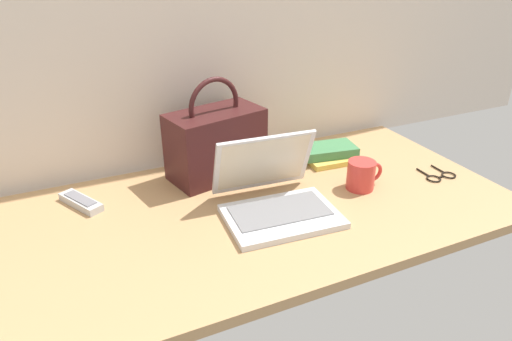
{
  "coord_description": "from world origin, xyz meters",
  "views": [
    {
      "loc": [
        -0.45,
        -1.06,
        0.73
      ],
      "look_at": [
        0.04,
        0.0,
        0.15
      ],
      "focal_mm": 32.57,
      "sensor_mm": 36.0,
      "label": 1
    }
  ],
  "objects_px": {
    "handbag": "(216,142)",
    "laptop": "(275,197)",
    "coffee_mug": "(362,175)",
    "book_stack": "(328,153)",
    "remote_control_near": "(81,202)",
    "eyeglasses": "(440,176)"
  },
  "relations": [
    {
      "from": "handbag",
      "to": "laptop",
      "type": "bearing_deg",
      "value": -76.11
    },
    {
      "from": "coffee_mug",
      "to": "book_stack",
      "type": "xyz_separation_m",
      "value": [
        0.02,
        0.23,
        -0.02
      ]
    },
    {
      "from": "coffee_mug",
      "to": "remote_control_near",
      "type": "height_order",
      "value": "coffee_mug"
    },
    {
      "from": "handbag",
      "to": "eyeglasses",
      "type": "bearing_deg",
      "value": -26.5
    },
    {
      "from": "laptop",
      "to": "remote_control_near",
      "type": "distance_m",
      "value": 0.57
    },
    {
      "from": "remote_control_near",
      "to": "book_stack",
      "type": "xyz_separation_m",
      "value": [
        0.83,
        -0.03,
        0.01
      ]
    },
    {
      "from": "coffee_mug",
      "to": "handbag",
      "type": "xyz_separation_m",
      "value": [
        -0.38,
        0.28,
        0.07
      ]
    },
    {
      "from": "laptop",
      "to": "book_stack",
      "type": "xyz_separation_m",
      "value": [
        0.33,
        0.23,
        -0.02
      ]
    },
    {
      "from": "laptop",
      "to": "remote_control_near",
      "type": "bearing_deg",
      "value": 152.25
    },
    {
      "from": "laptop",
      "to": "eyeglasses",
      "type": "distance_m",
      "value": 0.59
    },
    {
      "from": "laptop",
      "to": "book_stack",
      "type": "relative_size",
      "value": 1.57
    },
    {
      "from": "book_stack",
      "to": "handbag",
      "type": "bearing_deg",
      "value": 172.83
    },
    {
      "from": "laptop",
      "to": "coffee_mug",
      "type": "xyz_separation_m",
      "value": [
        0.31,
        0.01,
        0.0
      ]
    },
    {
      "from": "laptop",
      "to": "book_stack",
      "type": "height_order",
      "value": "laptop"
    },
    {
      "from": "coffee_mug",
      "to": "eyeglasses",
      "type": "bearing_deg",
      "value": -10.27
    },
    {
      "from": "laptop",
      "to": "eyeglasses",
      "type": "bearing_deg",
      "value": -4.23
    },
    {
      "from": "coffee_mug",
      "to": "book_stack",
      "type": "distance_m",
      "value": 0.23
    },
    {
      "from": "coffee_mug",
      "to": "book_stack",
      "type": "bearing_deg",
      "value": 84.04
    },
    {
      "from": "handbag",
      "to": "book_stack",
      "type": "height_order",
      "value": "handbag"
    },
    {
      "from": "eyeglasses",
      "to": "book_stack",
      "type": "height_order",
      "value": "book_stack"
    },
    {
      "from": "laptop",
      "to": "remote_control_near",
      "type": "relative_size",
      "value": 2.0
    },
    {
      "from": "remote_control_near",
      "to": "book_stack",
      "type": "relative_size",
      "value": 0.79
    }
  ]
}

